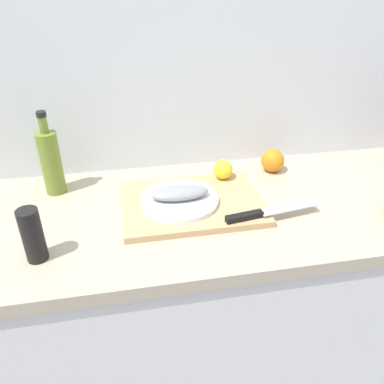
{
  "coord_description": "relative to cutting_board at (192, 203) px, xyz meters",
  "views": [
    {
      "loc": [
        -0.31,
        -0.96,
        1.54
      ],
      "look_at": [
        -0.13,
        0.02,
        0.95
      ],
      "focal_mm": 36.24,
      "sensor_mm": 36.0,
      "label": 1
    }
  ],
  "objects": [
    {
      "name": "ground_plane",
      "position": [
        0.13,
        -0.02,
        -0.91
      ],
      "size": [
        12.0,
        12.0,
        0.0
      ],
      "primitive_type": "plane",
      "color": "slate"
    },
    {
      "name": "back_wall",
      "position": [
        0.13,
        0.31,
        0.34
      ],
      "size": [
        3.2,
        0.05,
        2.5
      ],
      "primitive_type": "cube",
      "color": "silver",
      "rests_on": "ground_plane"
    },
    {
      "name": "kitchen_counter",
      "position": [
        0.13,
        -0.02,
        -0.46
      ],
      "size": [
        2.0,
        0.6,
        0.9
      ],
      "color": "white",
      "rests_on": "ground_plane"
    },
    {
      "name": "cutting_board",
      "position": [
        0.0,
        0.0,
        0.0
      ],
      "size": [
        0.42,
        0.3,
        0.02
      ],
      "primitive_type": "cube",
      "color": "tan",
      "rests_on": "kitchen_counter"
    },
    {
      "name": "white_plate",
      "position": [
        -0.04,
        -0.0,
        0.02
      ],
      "size": [
        0.23,
        0.23,
        0.01
      ],
      "primitive_type": "cylinder",
      "color": "white",
      "rests_on": "cutting_board"
    },
    {
      "name": "fish_fillet",
      "position": [
        -0.04,
        -0.0,
        0.04
      ],
      "size": [
        0.17,
        0.07,
        0.04
      ],
      "primitive_type": "ellipsoid",
      "color": "gray",
      "rests_on": "white_plate"
    },
    {
      "name": "chef_knife",
      "position": [
        0.18,
        -0.12,
        0.02
      ],
      "size": [
        0.29,
        0.07,
        0.02
      ],
      "rotation": [
        0.0,
        0.0,
        0.15
      ],
      "color": "silver",
      "rests_on": "cutting_board"
    },
    {
      "name": "lemon_0",
      "position": [
        0.13,
        0.12,
        0.04
      ],
      "size": [
        0.06,
        0.06,
        0.06
      ],
      "primitive_type": "sphere",
      "color": "yellow",
      "rests_on": "cutting_board"
    },
    {
      "name": "olive_oil_bottle",
      "position": [
        -0.41,
        0.17,
        0.1
      ],
      "size": [
        0.06,
        0.06,
        0.27
      ],
      "color": "olive",
      "rests_on": "kitchen_counter"
    },
    {
      "name": "orange_3",
      "position": [
        0.32,
        0.18,
        0.03
      ],
      "size": [
        0.08,
        0.08,
        0.08
      ],
      "primitive_type": "sphere",
      "color": "orange",
      "rests_on": "kitchen_counter"
    },
    {
      "name": "pepper_mill",
      "position": [
        -0.42,
        -0.17,
        0.06
      ],
      "size": [
        0.05,
        0.05,
        0.14
      ],
      "primitive_type": "cylinder",
      "color": "black",
      "rests_on": "kitchen_counter"
    }
  ]
}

